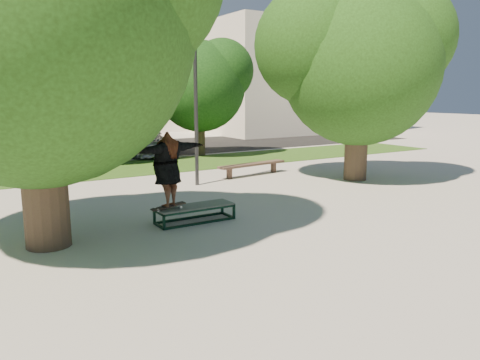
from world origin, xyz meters
TOP-DOWN VIEW (x-y plane):
  - ground at (0.00, 0.00)m, footprint 120.00×120.00m
  - grass_strip at (1.00, 9.50)m, footprint 30.00×4.00m
  - asphalt_strip at (0.00, 16.00)m, footprint 40.00×8.00m
  - tree_left at (-4.29, 1.09)m, footprint 6.96×5.95m
  - tree_right at (5.92, 3.08)m, footprint 6.24×5.33m
  - bg_tree_mid at (-1.08, 12.08)m, footprint 5.76×4.92m
  - bg_tree_right at (4.43, 11.57)m, footprint 5.04×4.31m
  - lamppost at (1.00, 5.00)m, footprint 0.25×0.15m
  - side_building at (18.00, 22.00)m, footprint 15.00×10.00m
  - grind_box at (-1.03, 1.09)m, footprint 1.80×0.60m
  - skater_rig at (-1.68, 1.09)m, footprint 2.08×1.06m
  - bench at (3.50, 5.57)m, footprint 2.92×0.79m
  - car_silver_a at (-3.50, 15.40)m, footprint 2.16×4.33m
  - car_grey at (-0.03, 14.74)m, footprint 2.58×5.41m
  - car_silver_b at (2.10, 13.50)m, footprint 2.48×5.19m

SIDE VIEW (x-z plane):
  - ground at x=0.00m, z-range 0.00..0.00m
  - asphalt_strip at x=0.00m, z-range 0.00..0.01m
  - grass_strip at x=1.00m, z-range 0.00..0.02m
  - grind_box at x=-1.03m, z-range 0.00..0.38m
  - bench at x=3.50m, z-range 0.15..0.59m
  - car_silver_a at x=-3.50m, z-range 0.00..1.42m
  - car_silver_b at x=2.10m, z-range 0.00..1.46m
  - car_grey at x=-0.03m, z-range 0.00..1.49m
  - skater_rig at x=-1.68m, z-range 0.41..2.12m
  - lamppost at x=1.00m, z-range 0.10..6.21m
  - bg_tree_right at x=4.43m, z-range 0.77..6.21m
  - side_building at x=18.00m, z-range 0.00..8.00m
  - bg_tree_mid at x=-1.08m, z-range 0.90..7.14m
  - tree_right at x=5.92m, z-range 0.84..7.35m
  - tree_left at x=-4.29m, z-range 0.86..7.98m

